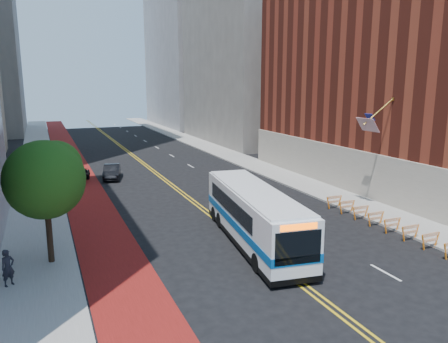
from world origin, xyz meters
TOP-DOWN VIEW (x-y plane):
  - ground at (0.00, 0.00)m, footprint 160.00×160.00m
  - sidewalk_left at (-12.00, 30.00)m, footprint 4.00×140.00m
  - sidewalk_right at (12.00, 30.00)m, footprint 4.00×140.00m
  - bus_lane_paint at (-8.10, 30.00)m, footprint 3.60×140.00m
  - center_line_inner at (-0.18, 30.00)m, footprint 0.14×140.00m
  - center_line_outer at (0.18, 30.00)m, footprint 0.14×140.00m
  - lane_dashes at (4.80, 38.00)m, footprint 0.14×98.20m
  - brick_building at (21.93, 12.00)m, footprint 18.73×36.00m
  - midrise_right_near at (23.00, 48.00)m, footprint 18.00×26.00m
  - midrise_right_far at (24.00, 78.00)m, footprint 20.00×28.00m
  - construction_barriers at (9.60, 3.42)m, footprint 1.42×10.91m
  - street_tree at (-11.24, 6.04)m, footprint 4.20×4.20m
  - transit_bus at (0.37, 4.61)m, footprint 4.35×12.78m
  - car_a at (-8.24, 26.39)m, footprint 2.96×4.31m
  - car_b at (-4.87, 26.60)m, footprint 2.46×4.67m
  - car_c at (-9.30, 38.77)m, footprint 3.19×4.78m
  - pedestrian at (-13.27, 3.72)m, footprint 0.79×0.74m

SIDE VIEW (x-z plane):
  - ground at x=0.00m, z-range 0.00..0.00m
  - center_line_inner at x=-0.18m, z-range 0.00..0.01m
  - center_line_outer at x=0.18m, z-range 0.00..0.01m
  - bus_lane_paint at x=-8.10m, z-range 0.00..0.01m
  - lane_dashes at x=4.80m, z-range 0.00..0.01m
  - sidewalk_left at x=-12.00m, z-range 0.00..0.15m
  - sidewalk_right at x=12.00m, z-range 0.00..0.15m
  - car_c at x=-9.30m, z-range 0.00..1.29m
  - construction_barriers at x=9.60m, z-range 0.17..1.18m
  - car_a at x=-8.24m, z-range 0.00..1.36m
  - car_b at x=-4.87m, z-range 0.00..1.46m
  - pedestrian at x=-13.27m, z-range 0.15..1.97m
  - transit_bus at x=0.37m, z-range 0.08..3.52m
  - street_tree at x=-11.24m, z-range 1.56..8.26m
  - brick_building at x=21.93m, z-range -0.04..21.96m
  - midrise_right_near at x=23.00m, z-range 0.00..40.00m
  - midrise_right_far at x=24.00m, z-range 0.00..55.00m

